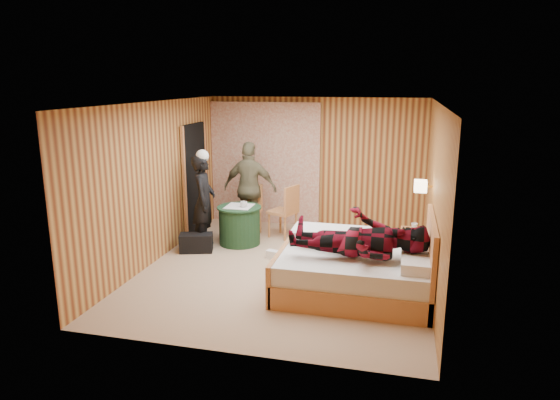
% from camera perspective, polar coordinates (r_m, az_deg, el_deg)
% --- Properties ---
extents(floor, '(4.20, 5.00, 0.01)m').
position_cam_1_polar(floor, '(7.71, 0.69, -7.85)').
color(floor, tan).
rests_on(floor, ground).
extents(ceiling, '(4.20, 5.00, 0.01)m').
position_cam_1_polar(ceiling, '(7.19, 0.75, 11.04)').
color(ceiling, silver).
rests_on(ceiling, wall_back).
extents(wall_back, '(4.20, 0.02, 2.50)m').
position_cam_1_polar(wall_back, '(9.76, 4.06, 4.31)').
color(wall_back, tan).
rests_on(wall_back, floor).
extents(wall_left, '(0.02, 5.00, 2.50)m').
position_cam_1_polar(wall_left, '(8.08, -13.95, 1.98)').
color(wall_left, tan).
rests_on(wall_left, floor).
extents(wall_right, '(0.02, 5.00, 2.50)m').
position_cam_1_polar(wall_right, '(7.18, 17.26, 0.35)').
color(wall_right, tan).
rests_on(wall_right, floor).
extents(curtain, '(2.20, 0.08, 2.40)m').
position_cam_1_polar(curtain, '(9.92, -1.73, 4.19)').
color(curtain, beige).
rests_on(curtain, floor).
extents(doorway, '(0.06, 0.90, 2.05)m').
position_cam_1_polar(doorway, '(9.34, -9.71, 2.32)').
color(doorway, black).
rests_on(doorway, floor).
extents(wall_lamp, '(0.26, 0.24, 0.16)m').
position_cam_1_polar(wall_lamp, '(7.60, 15.78, 1.55)').
color(wall_lamp, gold).
rests_on(wall_lamp, wall_right).
extents(bed, '(2.03, 1.60, 1.10)m').
position_cam_1_polar(bed, '(6.89, 8.77, -7.87)').
color(bed, '#EA9260').
rests_on(bed, floor).
extents(nightstand, '(0.42, 0.57, 0.55)m').
position_cam_1_polar(nightstand, '(8.03, 14.98, -5.29)').
color(nightstand, '#EA9260').
rests_on(nightstand, floor).
extents(round_table, '(0.77, 0.77, 0.68)m').
position_cam_1_polar(round_table, '(8.78, -4.64, -2.83)').
color(round_table, '#1F4324').
rests_on(round_table, floor).
extents(chair_far, '(0.43, 0.43, 0.93)m').
position_cam_1_polar(chair_far, '(9.29, -3.46, -0.63)').
color(chair_far, '#EA9260').
rests_on(chair_far, floor).
extents(chair_near, '(0.57, 0.57, 0.98)m').
position_cam_1_polar(chair_near, '(9.02, 0.76, -0.86)').
color(chair_near, '#EA9260').
rests_on(chair_near, floor).
extents(duffel_bag, '(0.60, 0.44, 0.31)m').
position_cam_1_polar(duffel_bag, '(8.52, -9.56, -4.84)').
color(duffel_bag, black).
rests_on(duffel_bag, floor).
extents(sneaker_left, '(0.32, 0.19, 0.13)m').
position_cam_1_polar(sneaker_left, '(8.09, -0.52, -6.30)').
color(sneaker_left, white).
rests_on(sneaker_left, floor).
extents(sneaker_right, '(0.24, 0.10, 0.11)m').
position_cam_1_polar(sneaker_right, '(8.80, 2.26, -4.74)').
color(sneaker_right, white).
rests_on(sneaker_right, floor).
extents(woman_standing, '(0.49, 0.65, 1.61)m').
position_cam_1_polar(woman_standing, '(8.60, -8.69, -0.12)').
color(woman_standing, black).
rests_on(woman_standing, floor).
extents(man_at_table, '(1.02, 0.45, 1.72)m').
position_cam_1_polar(man_at_table, '(9.24, -3.45, 1.35)').
color(man_at_table, '#696346').
rests_on(man_at_table, floor).
extents(man_on_bed, '(0.86, 0.67, 1.77)m').
position_cam_1_polar(man_on_bed, '(6.45, 9.04, -3.13)').
color(man_on_bed, maroon).
rests_on(man_on_bed, bed).
extents(book_lower, '(0.23, 0.26, 0.02)m').
position_cam_1_polar(book_lower, '(7.90, 15.10, -3.51)').
color(book_lower, white).
rests_on(book_lower, nightstand).
extents(book_upper, '(0.27, 0.28, 0.02)m').
position_cam_1_polar(book_upper, '(7.90, 15.11, -3.37)').
color(book_upper, white).
rests_on(book_upper, nightstand).
extents(cup_nightstand, '(0.10, 0.10, 0.09)m').
position_cam_1_polar(cup_nightstand, '(8.06, 15.10, -2.90)').
color(cup_nightstand, white).
rests_on(cup_nightstand, nightstand).
extents(cup_table, '(0.16, 0.16, 0.10)m').
position_cam_1_polar(cup_table, '(8.60, -4.16, -0.50)').
color(cup_table, white).
rests_on(cup_table, round_table).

